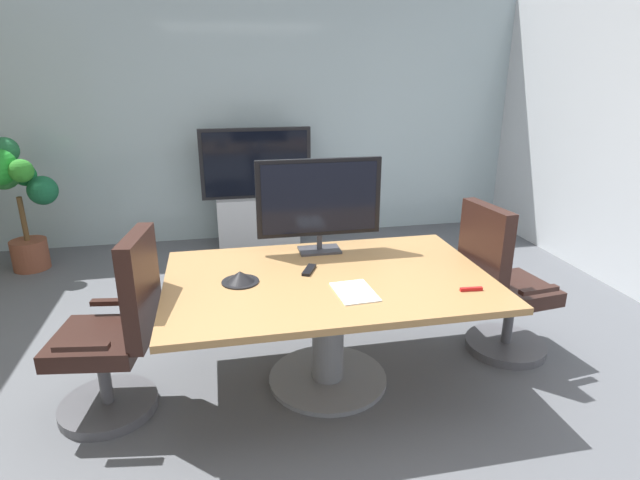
# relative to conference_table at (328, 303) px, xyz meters

# --- Properties ---
(ground_plane) EXTENTS (7.19, 7.19, 0.00)m
(ground_plane) POSITION_rel_conference_table_xyz_m (-0.11, 0.04, -0.55)
(ground_plane) COLOR #515459
(wall_back_glass_partition) EXTENTS (6.09, 0.10, 2.76)m
(wall_back_glass_partition) POSITION_rel_conference_table_xyz_m (-0.11, 3.13, 0.83)
(wall_back_glass_partition) COLOR #9EB2B7
(wall_back_glass_partition) RESTS_ON ground
(conference_table) EXTENTS (1.94, 1.26, 0.73)m
(conference_table) POSITION_rel_conference_table_xyz_m (0.00, 0.00, 0.00)
(conference_table) COLOR olive
(conference_table) RESTS_ON ground
(office_chair_left) EXTENTS (0.62, 0.60, 1.09)m
(office_chair_left) POSITION_rel_conference_table_xyz_m (-1.24, -0.05, -0.10)
(office_chair_left) COLOR #4C4C51
(office_chair_left) RESTS_ON ground
(office_chair_right) EXTENTS (0.62, 0.60, 1.09)m
(office_chair_right) POSITION_rel_conference_table_xyz_m (1.24, 0.11, -0.10)
(office_chair_right) COLOR #4C4C51
(office_chair_right) RESTS_ON ground
(tv_monitor) EXTENTS (0.84, 0.18, 0.64)m
(tv_monitor) POSITION_rel_conference_table_xyz_m (0.04, 0.46, 0.53)
(tv_monitor) COLOR #333338
(tv_monitor) RESTS_ON conference_table
(wall_display_unit) EXTENTS (1.20, 0.36, 1.31)m
(wall_display_unit) POSITION_rel_conference_table_xyz_m (-0.20, 2.77, -0.11)
(wall_display_unit) COLOR #B7BABC
(wall_display_unit) RESTS_ON ground
(potted_plant) EXTENTS (0.63, 0.51, 1.30)m
(potted_plant) POSITION_rel_conference_table_xyz_m (-2.51, 2.46, 0.26)
(potted_plant) COLOR brown
(potted_plant) RESTS_ON ground
(conference_phone) EXTENTS (0.22, 0.22, 0.07)m
(conference_phone) POSITION_rel_conference_table_xyz_m (-0.52, 0.02, 0.21)
(conference_phone) COLOR black
(conference_phone) RESTS_ON conference_table
(remote_control) EXTENTS (0.12, 0.18, 0.02)m
(remote_control) POSITION_rel_conference_table_xyz_m (-0.10, 0.11, 0.18)
(remote_control) COLOR black
(remote_control) RESTS_ON conference_table
(whiteboard_marker) EXTENTS (0.13, 0.03, 0.02)m
(whiteboard_marker) POSITION_rel_conference_table_xyz_m (0.75, -0.36, 0.18)
(whiteboard_marker) COLOR red
(whiteboard_marker) RESTS_ON conference_table
(paper_notepad) EXTENTS (0.23, 0.31, 0.01)m
(paper_notepad) POSITION_rel_conference_table_xyz_m (0.10, -0.25, 0.18)
(paper_notepad) COLOR white
(paper_notepad) RESTS_ON conference_table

